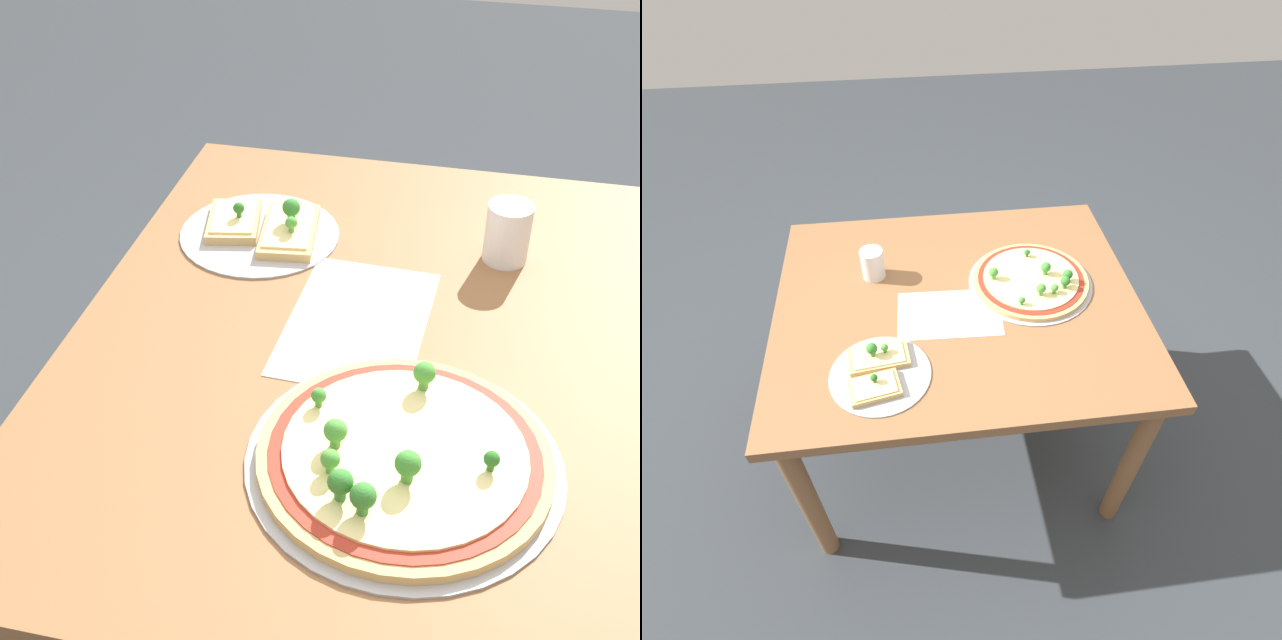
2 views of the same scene
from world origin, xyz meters
TOP-DOWN VIEW (x-y plane):
  - ground_plane at (0.00, 0.00)m, footprint 8.00×8.00m
  - dining_table at (0.00, 0.00)m, footprint 1.12×0.95m
  - pizza_tray_whole at (0.24, 0.05)m, footprint 0.40×0.40m
  - pizza_tray_slice at (-0.25, -0.26)m, footprint 0.28×0.28m
  - drinking_cup at (-0.26, 0.15)m, footprint 0.07×0.07m
  - paper_menu at (-0.03, -0.06)m, footprint 0.32×0.22m

SIDE VIEW (x-z plane):
  - ground_plane at x=0.00m, z-range 0.00..0.00m
  - dining_table at x=0.00m, z-range 0.27..1.02m
  - paper_menu at x=-0.03m, z-range 0.74..0.74m
  - pizza_tray_slice at x=-0.25m, z-range 0.72..0.79m
  - pizza_tray_whole at x=0.24m, z-range 0.72..0.79m
  - drinking_cup at x=-0.26m, z-range 0.74..0.84m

